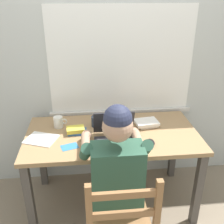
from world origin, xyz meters
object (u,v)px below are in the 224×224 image
(coffee_mug_white, at_px, (59,122))
(desk, at_px, (112,143))
(landscape_photo_print, at_px, (70,147))
(computer_mouse, at_px, (151,142))
(book_stack_side, at_px, (76,130))
(coffee_mug_dark, at_px, (96,121))
(book_stack_main, at_px, (147,123))
(seated_person, at_px, (115,172))
(laptop, at_px, (115,135))

(coffee_mug_white, bearing_deg, desk, -18.60)
(desk, distance_m, landscape_photo_print, 0.40)
(desk, xyz_separation_m, coffee_mug_white, (-0.46, 0.15, 0.15))
(computer_mouse, relative_size, book_stack_side, 0.59)
(coffee_mug_dark, height_order, book_stack_main, coffee_mug_dark)
(computer_mouse, bearing_deg, seated_person, -141.52)
(landscape_photo_print, bearing_deg, book_stack_main, 4.56)
(seated_person, distance_m, book_stack_side, 0.56)
(book_stack_main, xyz_separation_m, book_stack_side, (-0.62, -0.07, -0.00))
(coffee_mug_dark, relative_size, book_stack_main, 0.57)
(laptop, bearing_deg, desk, 93.88)
(coffee_mug_dark, bearing_deg, seated_person, -80.11)
(book_stack_main, bearing_deg, laptop, -143.81)
(book_stack_main, relative_size, landscape_photo_print, 1.66)
(laptop, xyz_separation_m, landscape_photo_print, (-0.36, -0.05, -0.05))
(landscape_photo_print, bearing_deg, coffee_mug_dark, 36.98)
(coffee_mug_white, height_order, book_stack_side, coffee_mug_white)
(laptop, bearing_deg, coffee_mug_dark, 116.87)
(laptop, height_order, coffee_mug_white, laptop)
(coffee_mug_dark, height_order, book_stack_side, coffee_mug_dark)
(coffee_mug_white, distance_m, landscape_photo_print, 0.35)
(desk, height_order, book_stack_side, book_stack_side)
(desk, distance_m, book_stack_side, 0.33)
(seated_person, relative_size, book_stack_main, 5.74)
(desk, height_order, seated_person, seated_person)
(desk, bearing_deg, computer_mouse, -36.06)
(seated_person, relative_size, computer_mouse, 12.41)
(laptop, xyz_separation_m, book_stack_side, (-0.31, 0.15, -0.03))
(coffee_mug_white, height_order, coffee_mug_dark, coffee_mug_white)
(laptop, distance_m, coffee_mug_white, 0.54)
(desk, xyz_separation_m, book_stack_main, (0.32, 0.10, 0.12))
(seated_person, xyz_separation_m, computer_mouse, (0.31, 0.24, 0.08))
(book_stack_side, bearing_deg, book_stack_main, 6.50)
(laptop, bearing_deg, landscape_photo_print, -171.30)
(coffee_mug_dark, height_order, landscape_photo_print, coffee_mug_dark)
(coffee_mug_white, xyz_separation_m, book_stack_side, (0.15, -0.12, -0.02))
(book_stack_side, bearing_deg, coffee_mug_white, 141.24)
(laptop, bearing_deg, computer_mouse, -16.27)
(laptop, height_order, computer_mouse, laptop)
(laptop, bearing_deg, seated_person, -95.71)
(computer_mouse, relative_size, coffee_mug_white, 0.84)
(coffee_mug_dark, bearing_deg, book_stack_side, -147.58)
(computer_mouse, bearing_deg, book_stack_main, 83.43)
(desk, relative_size, landscape_photo_print, 11.13)
(computer_mouse, height_order, coffee_mug_white, coffee_mug_white)
(desk, bearing_deg, seated_person, -93.03)
(seated_person, distance_m, landscape_photo_print, 0.43)
(book_stack_side, distance_m, landscape_photo_print, 0.22)
(book_stack_main, bearing_deg, book_stack_side, -173.50)
(book_stack_main, xyz_separation_m, landscape_photo_print, (-0.67, -0.28, -0.03))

